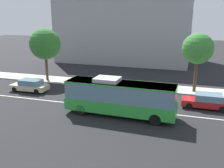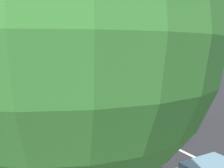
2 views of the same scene
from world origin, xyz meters
name	(u,v)px [view 2 (image 2 of 2)]	position (x,y,z in m)	size (l,w,h in m)	color
ground_plane	(107,115)	(0.00, 0.00, 0.00)	(160.00, 160.00, 0.00)	black
lane_centre_line	(107,115)	(0.00, 0.00, 0.01)	(76.00, 0.16, 0.01)	silver
transit_bus	(127,90)	(-0.24, -1.63, 1.81)	(10.07, 2.82, 3.46)	green
sedan_red	(46,94)	(7.42, 2.70, 0.72)	(4.53, 1.89, 1.46)	#B21919
street_tree_kerbside_centre	(69,41)	(-13.33, 7.55, 5.11)	(4.19, 4.19, 7.23)	#4C3823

